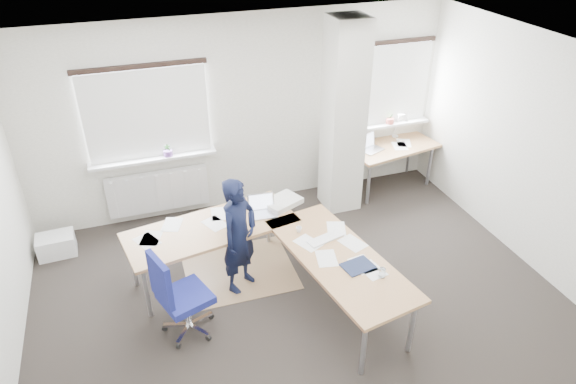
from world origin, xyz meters
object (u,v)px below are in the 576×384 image
object	(u,v)px
desk_main	(276,242)
person	(239,236)
desk_side	(391,148)
task_chair	(184,311)

from	to	relation	value
desk_main	person	bearing A→B (deg)	141.33
desk_main	desk_side	bearing A→B (deg)	25.56
desk_side	task_chair	world-z (taller)	desk_side
desk_side	task_chair	distance (m)	4.16
desk_main	person	world-z (taller)	person
person	desk_side	bearing A→B (deg)	-9.65
person	task_chair	bearing A→B (deg)	177.51
task_chair	person	xyz separation A→B (m)	(0.77, 0.55, 0.42)
desk_main	desk_side	xyz separation A→B (m)	(2.43, 1.74, -0.01)
desk_side	person	world-z (taller)	person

